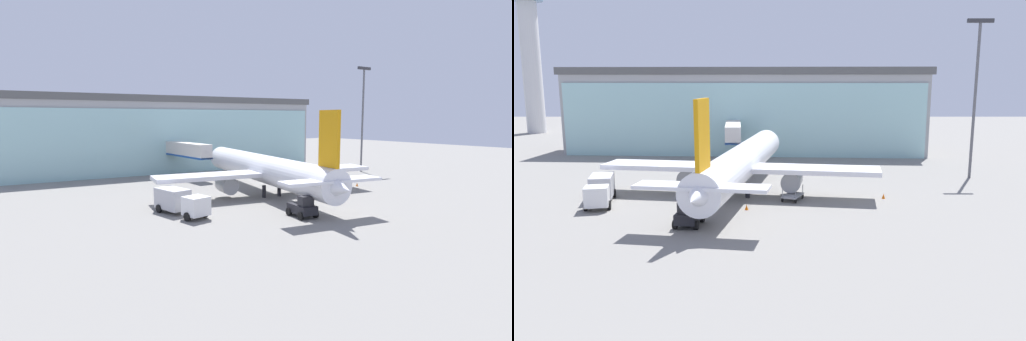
# 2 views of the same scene
# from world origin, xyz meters

# --- Properties ---
(ground) EXTENTS (240.00, 240.00, 0.00)m
(ground) POSITION_xyz_m (0.00, 0.00, 0.00)
(ground) COLOR gray
(terminal_building) EXTENTS (61.46, 15.80, 14.37)m
(terminal_building) POSITION_xyz_m (-0.01, 40.00, 7.18)
(terminal_building) COLOR #9E9E9E
(terminal_building) RESTS_ON ground
(jet_bridge) EXTENTS (3.21, 14.99, 6.02)m
(jet_bridge) POSITION_xyz_m (-1.32, 28.90, 4.64)
(jet_bridge) COLOR beige
(jet_bridge) RESTS_ON ground
(apron_light_mast) EXTENTS (3.20, 0.40, 19.74)m
(apron_light_mast) POSITION_xyz_m (29.89, 16.70, 11.64)
(apron_light_mast) COLOR #59595E
(apron_light_mast) RESTS_ON ground
(airplane) EXTENTS (30.31, 37.07, 11.03)m
(airplane) POSITION_xyz_m (1.06, 7.83, 3.39)
(airplane) COLOR silver
(airplane) RESTS_ON ground
(catering_truck) EXTENTS (3.69, 7.60, 2.65)m
(catering_truck) POSITION_xyz_m (-13.08, 3.37, 1.47)
(catering_truck) COLOR silver
(catering_truck) RESTS_ON ground
(baggage_cart) EXTENTS (2.55, 3.20, 1.50)m
(baggage_cart) POSITION_xyz_m (6.61, 4.62, 0.50)
(baggage_cart) COLOR gray
(baggage_cart) RESTS_ON ground
(pushback_tug) EXTENTS (2.46, 3.37, 2.30)m
(pushback_tug) POSITION_xyz_m (-2.82, -4.63, 0.97)
(pushback_tug) COLOR black
(pushback_tug) RESTS_ON ground
(safety_cone_nose) EXTENTS (0.36, 0.36, 0.55)m
(safety_cone_nose) POSITION_xyz_m (1.96, 0.67, 0.28)
(safety_cone_nose) COLOR orange
(safety_cone_nose) RESTS_ON ground
(safety_cone_wingtip) EXTENTS (0.36, 0.36, 0.55)m
(safety_cone_wingtip) POSITION_xyz_m (16.30, 5.30, 0.28)
(safety_cone_wingtip) COLOR orange
(safety_cone_wingtip) RESTS_ON ground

